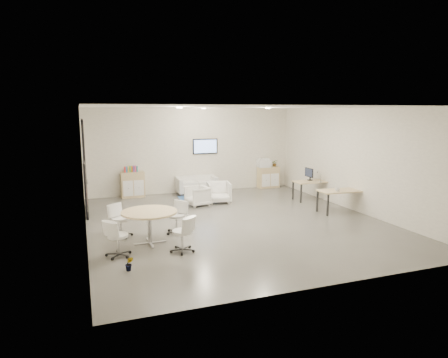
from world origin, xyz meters
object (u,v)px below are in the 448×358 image
desk_rear (312,183)px  armchair_right (219,191)px  round_table (149,214)px  armchair_left (198,195)px  sideboard_left (133,185)px  sideboard_right (268,177)px  loveseat (197,185)px  desk_front (340,192)px

desk_rear → armchair_right: bearing=169.1°
desk_rear → round_table: round_table is taller
armchair_left → armchair_right: size_ratio=0.90×
round_table → sideboard_left: bearing=87.1°
sideboard_left → armchair_left: (1.85, -2.03, -0.11)m
sideboard_right → loveseat: bearing=-177.2°
sideboard_right → round_table: (-5.72, -5.37, 0.29)m
desk_front → loveseat: bearing=132.3°
desk_front → armchair_right: bearing=144.5°
sideboard_left → desk_rear: size_ratio=0.71×
loveseat → armchair_right: 1.75m
desk_rear → desk_front: 1.80m
sideboard_left → armchair_right: 3.25m
armchair_left → desk_front: 4.55m
sideboard_right → armchair_left: sideboard_right is taller
armchair_right → round_table: round_table is taller
sideboard_right → desk_rear: 2.62m
armchair_left → armchair_right: 0.82m
sideboard_right → desk_rear: size_ratio=0.65×
armchair_left → round_table: bearing=-44.3°
armchair_right → desk_rear: bearing=-2.7°
sideboard_left → sideboard_right: bearing=0.1°
armchair_left → desk_rear: 4.07m
armchair_right → round_table: size_ratio=0.60×
loveseat → desk_front: 5.42m
loveseat → desk_rear: size_ratio=1.16×
desk_rear → desk_front: size_ratio=0.96×
loveseat → desk_rear: 4.29m
desk_front → sideboard_right: bearing=97.5°
sideboard_left → round_table: sideboard_left is taller
sideboard_right → loveseat: 3.09m
loveseat → armchair_left: 1.95m
desk_front → round_table: (-6.02, -1.00, 0.09)m
loveseat → armchair_left: (-0.50, -1.88, 0.04)m
round_table → sideboard_right: bearing=43.2°
sideboard_left → loveseat: size_ratio=0.61×
armchair_right → desk_front: 3.98m
sideboard_left → round_table: size_ratio=0.71×
sideboard_left → loveseat: bearing=-3.5°
armchair_left → armchair_right: armchair_right is taller
sideboard_left → armchair_right: (2.66, -1.86, -0.07)m
armchair_right → armchair_left: bearing=-158.7°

